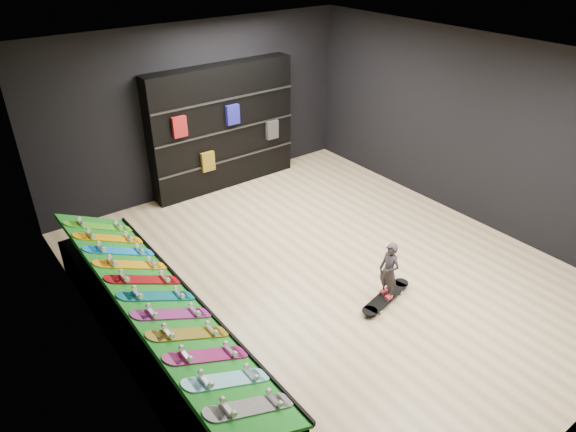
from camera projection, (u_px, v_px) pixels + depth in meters
floor at (324, 271)px, 7.43m from camera, size 6.00×7.00×0.01m
ceiling at (333, 60)px, 5.93m from camera, size 6.00×7.00×0.01m
wall_back at (199, 109)px, 9.10m from camera, size 6.00×0.02×3.00m
wall_left at (100, 255)px, 5.12m from camera, size 0.02×7.00×3.00m
wall_right at (469, 129)px, 8.24m from camera, size 0.02×7.00×3.00m
display_rack at (158, 331)px, 5.97m from camera, size 0.90×4.50×0.50m
turf_ramp at (157, 298)px, 5.77m from camera, size 0.92×4.50×0.46m
back_shelving at (223, 128)px, 9.35m from camera, size 2.84×0.33×2.27m
floor_skateboard at (386, 298)px, 6.82m from camera, size 1.00×0.42×0.09m
child at (388, 281)px, 6.67m from camera, size 0.13×0.19×0.49m
display_board_0 at (250, 407)px, 4.45m from camera, size 0.93×0.22×0.50m
display_board_1 at (228, 380)px, 4.71m from camera, size 0.93×0.22×0.50m
display_board_2 at (207, 356)px, 4.97m from camera, size 0.93×0.22×0.50m
display_board_3 at (189, 334)px, 5.24m from camera, size 0.93×0.22×0.50m
display_board_4 at (172, 314)px, 5.50m from camera, size 0.93×0.22×0.50m
display_board_5 at (157, 296)px, 5.76m from camera, size 0.93×0.22×0.50m
display_board_6 at (144, 280)px, 6.03m from camera, size 0.93×0.22×0.50m
display_board_7 at (131, 265)px, 6.29m from camera, size 0.93×0.22×0.50m
display_board_8 at (120, 251)px, 6.55m from camera, size 0.93×0.22×0.50m
display_board_9 at (109, 238)px, 6.82m from camera, size 0.93×0.22×0.50m
display_board_10 at (99, 226)px, 7.08m from camera, size 0.93×0.22×0.50m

